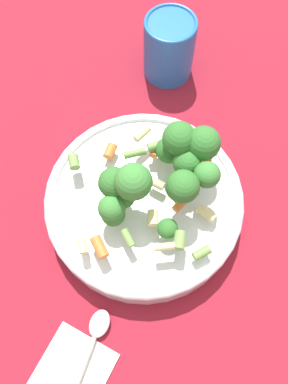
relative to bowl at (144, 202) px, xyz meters
name	(u,v)px	position (x,y,z in m)	size (l,w,h in m)	color
ground_plane	(144,209)	(0.00, 0.00, -0.03)	(3.00, 3.00, 0.00)	maroon
bowl	(144,202)	(0.00, 0.00, 0.00)	(0.28, 0.28, 0.05)	silver
pasta_salad	(160,174)	(0.02, 0.01, 0.07)	(0.20, 0.19, 0.09)	#8CB766
cup	(169,47)	(0.05, 0.26, 0.03)	(0.08, 0.08, 0.11)	#2366B2
spoon	(87,358)	(-0.08, -0.20, -0.02)	(0.09, 0.19, 0.01)	silver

